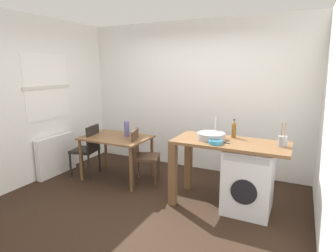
# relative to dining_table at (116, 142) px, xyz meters

# --- Properties ---
(ground_plane) EXTENTS (5.46, 5.46, 0.00)m
(ground_plane) POSITION_rel_dining_table_xyz_m (0.93, -0.60, -0.64)
(ground_plane) COLOR black
(wall_back) EXTENTS (4.60, 0.10, 2.70)m
(wall_back) POSITION_rel_dining_table_xyz_m (0.93, 1.15, 0.71)
(wall_back) COLOR white
(wall_back) RESTS_ON ground_plane
(wall_window_side) EXTENTS (0.12, 3.80, 2.70)m
(wall_window_side) POSITION_rel_dining_table_xyz_m (-1.22, -0.60, 0.71)
(wall_window_side) COLOR white
(wall_window_side) RESTS_ON ground_plane
(radiator) EXTENTS (0.10, 0.80, 0.70)m
(radiator) POSITION_rel_dining_table_xyz_m (-1.09, -0.30, -0.29)
(radiator) COLOR white
(radiator) RESTS_ON ground_plane
(dining_table) EXTENTS (1.10, 0.76, 0.74)m
(dining_table) POSITION_rel_dining_table_xyz_m (0.00, 0.00, 0.00)
(dining_table) COLOR brown
(dining_table) RESTS_ON ground_plane
(chair_person_seat) EXTENTS (0.47, 0.47, 0.90)m
(chair_person_seat) POSITION_rel_dining_table_xyz_m (-0.55, -0.09, -0.14)
(chair_person_seat) COLOR black
(chair_person_seat) RESTS_ON ground_plane
(chair_opposite) EXTENTS (0.51, 0.51, 0.90)m
(chair_opposite) POSITION_rel_dining_table_xyz_m (0.48, 0.03, -0.14)
(chair_opposite) COLOR #4C3323
(chair_opposite) RESTS_ON ground_plane
(kitchen_counter) EXTENTS (1.50, 0.68, 0.92)m
(kitchen_counter) POSITION_rel_dining_table_xyz_m (1.73, -0.13, 0.12)
(kitchen_counter) COLOR brown
(kitchen_counter) RESTS_ON ground_plane
(washing_machine) EXTENTS (0.60, 0.61, 0.86)m
(washing_machine) POSITION_rel_dining_table_xyz_m (2.21, -0.13, -0.21)
(washing_machine) COLOR silver
(washing_machine) RESTS_ON ground_plane
(sink_basin) EXTENTS (0.38, 0.38, 0.09)m
(sink_basin) POSITION_rel_dining_table_xyz_m (1.68, -0.13, 0.32)
(sink_basin) COLOR #9EA0A5
(sink_basin) RESTS_ON kitchen_counter
(tap) EXTENTS (0.02, 0.02, 0.28)m
(tap) POSITION_rel_dining_table_xyz_m (1.68, 0.05, 0.42)
(tap) COLOR #B2B2B7
(tap) RESTS_ON kitchen_counter
(bottle_tall_green) EXTENTS (0.06, 0.06, 0.26)m
(bottle_tall_green) POSITION_rel_dining_table_xyz_m (1.93, 0.10, 0.40)
(bottle_tall_green) COLOR brown
(bottle_tall_green) RESTS_ON kitchen_counter
(mixing_bowl) EXTENTS (0.18, 0.18, 0.05)m
(mixing_bowl) POSITION_rel_dining_table_xyz_m (1.80, -0.33, 0.30)
(mixing_bowl) COLOR teal
(mixing_bowl) RESTS_ON kitchen_counter
(utensil_crock) EXTENTS (0.11, 0.11, 0.30)m
(utensil_crock) POSITION_rel_dining_table_xyz_m (2.58, -0.08, 0.35)
(utensil_crock) COLOR gray
(utensil_crock) RESTS_ON kitchen_counter
(vase) EXTENTS (0.09, 0.09, 0.26)m
(vase) POSITION_rel_dining_table_xyz_m (0.15, 0.10, 0.23)
(vase) COLOR slate
(vase) RESTS_ON dining_table
(scissors) EXTENTS (0.15, 0.06, 0.01)m
(scissors) POSITION_rel_dining_table_xyz_m (1.90, -0.23, 0.28)
(scissors) COLOR #B2B2B7
(scissors) RESTS_ON kitchen_counter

